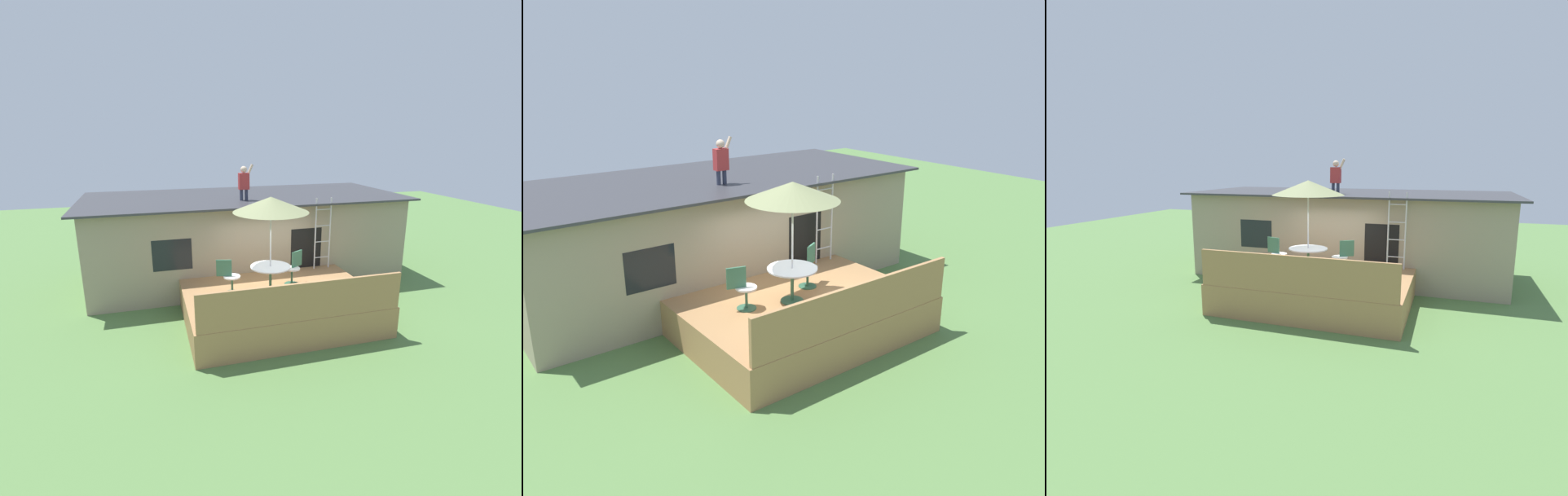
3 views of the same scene
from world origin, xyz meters
TOP-DOWN VIEW (x-y plane):
  - ground_plane at (0.00, 0.00)m, footprint 40.00×40.00m
  - house at (0.00, 3.60)m, footprint 10.50×4.50m
  - deck at (0.00, 0.00)m, footprint 4.92×3.66m
  - deck_railing at (0.00, -1.78)m, footprint 4.82×0.08m
  - patio_table at (-0.25, -0.07)m, footprint 1.04×1.04m
  - patio_umbrella at (-0.25, -0.07)m, footprint 1.90×1.90m
  - step_ladder at (1.89, 1.41)m, footprint 0.52×0.04m
  - person_figure at (-0.25, 2.65)m, footprint 0.47×0.20m
  - patio_chair_left at (-1.28, 0.21)m, footprint 0.61×0.44m
  - patio_chair_right at (0.58, 0.39)m, footprint 0.58×0.44m

SIDE VIEW (x-z plane):
  - ground_plane at x=0.00m, z-range 0.00..0.00m
  - deck at x=0.00m, z-range 0.00..0.80m
  - deck_railing at x=0.00m, z-range 0.80..1.70m
  - patio_chair_left at x=-1.28m, z-range 0.80..1.72m
  - patio_chair_right at x=0.58m, z-range 0.80..1.72m
  - patio_table at x=-0.25m, z-range 1.01..1.76m
  - house at x=0.00m, z-range 0.01..2.83m
  - step_ladder at x=1.89m, z-range 0.80..3.00m
  - patio_umbrella at x=-0.25m, z-range 1.88..4.42m
  - person_figure at x=-0.25m, z-range 2.88..3.99m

